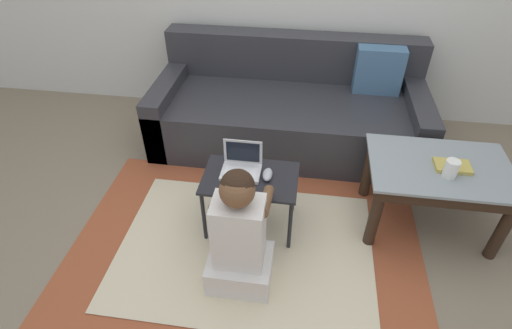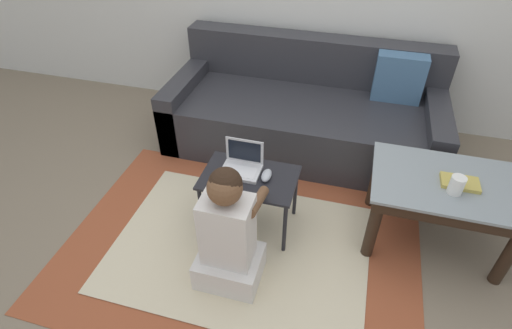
{
  "view_description": "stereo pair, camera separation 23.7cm",
  "coord_description": "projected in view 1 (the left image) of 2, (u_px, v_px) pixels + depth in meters",
  "views": [
    {
      "loc": [
        0.24,
        -1.72,
        1.95
      ],
      "look_at": [
        -0.03,
        0.12,
        0.47
      ],
      "focal_mm": 28.0,
      "sensor_mm": 36.0,
      "label": 1
    },
    {
      "loc": [
        0.47,
        -1.67,
        1.95
      ],
      "look_at": [
        -0.03,
        0.12,
        0.47
      ],
      "focal_mm": 28.0,
      "sensor_mm": 36.0,
      "label": 2
    }
  ],
  "objects": [
    {
      "name": "book_on_table",
      "position": [
        453.0,
        166.0,
        2.32
      ],
      "size": [
        0.2,
        0.13,
        0.02
      ],
      "color": "tan",
      "rests_on": "coffee_table"
    },
    {
      "name": "coffee_table",
      "position": [
        438.0,
        176.0,
        2.4
      ],
      "size": [
        0.83,
        0.57,
        0.48
      ],
      "color": "gray",
      "rests_on": "ground_plane"
    },
    {
      "name": "laptop",
      "position": [
        241.0,
        167.0,
        2.4
      ],
      "size": [
        0.24,
        0.17,
        0.19
      ],
      "color": "silver",
      "rests_on": "laptop_desk"
    },
    {
      "name": "area_rug",
      "position": [
        245.0,
        249.0,
        2.46
      ],
      "size": [
        2.15,
        1.54,
        0.01
      ],
      "color": "#9E4C2D",
      "rests_on": "ground_plane"
    },
    {
      "name": "computer_mouse",
      "position": [
        268.0,
        174.0,
        2.36
      ],
      "size": [
        0.06,
        0.12,
        0.04
      ],
      "color": "#B2B7C1",
      "rests_on": "laptop_desk"
    },
    {
      "name": "ground_plane",
      "position": [
        258.0,
        233.0,
        2.57
      ],
      "size": [
        16.0,
        16.0,
        0.0
      ],
      "primitive_type": "plane",
      "color": "#7F705B"
    },
    {
      "name": "laptop_desk",
      "position": [
        250.0,
        184.0,
        2.41
      ],
      "size": [
        0.57,
        0.37,
        0.41
      ],
      "color": "black",
      "rests_on": "ground_plane"
    },
    {
      "name": "cup_on_table",
      "position": [
        451.0,
        169.0,
        2.24
      ],
      "size": [
        0.08,
        0.08,
        0.11
      ],
      "color": "white",
      "rests_on": "coffee_table"
    },
    {
      "name": "couch",
      "position": [
        290.0,
        109.0,
        3.25
      ],
      "size": [
        2.1,
        0.95,
        0.78
      ],
      "color": "#2D2D33",
      "rests_on": "ground_plane"
    },
    {
      "name": "person_seated",
      "position": [
        239.0,
        238.0,
        2.09
      ],
      "size": [
        0.35,
        0.43,
        0.79
      ],
      "color": "silver",
      "rests_on": "ground_plane"
    }
  ]
}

